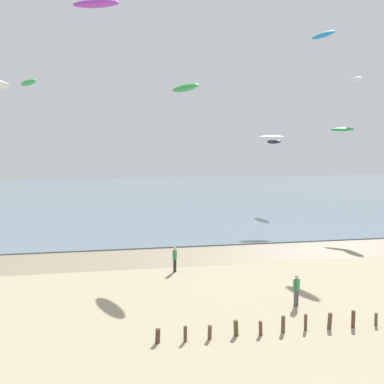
{
  "coord_description": "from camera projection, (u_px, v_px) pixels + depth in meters",
  "views": [
    {
      "loc": [
        -5.5,
        -8.71,
        8.72
      ],
      "look_at": [
        -1.86,
        11.67,
        6.31
      ],
      "focal_mm": 40.4,
      "sensor_mm": 36.0,
      "label": 1
    }
  ],
  "objects": [
    {
      "name": "person_nearest_camera",
      "position": [
        296.0,
        289.0,
        22.98
      ],
      "size": [
        0.46,
        0.4,
        1.71
      ],
      "color": "#4C4C56",
      "rests_on": "ground"
    },
    {
      "name": "wet_sand_strip",
      "position": [
        190.0,
        256.0,
        33.14
      ],
      "size": [
        120.0,
        5.52,
        0.01
      ],
      "primitive_type": "cube",
      "color": "gray",
      "rests_on": "ground"
    },
    {
      "name": "kite_aloft_5",
      "position": [
        185.0,
        88.0,
        32.62
      ],
      "size": [
        2.4,
        3.6,
        0.84
      ],
      "primitive_type": "ellipsoid",
      "rotation": [
        -0.3,
        0.0,
        1.96
      ],
      "color": "green"
    },
    {
      "name": "kite_aloft_4",
      "position": [
        271.0,
        137.0,
        44.51
      ],
      "size": [
        2.94,
        1.2,
        0.52
      ],
      "primitive_type": "ellipsoid",
      "rotation": [
        -0.07,
        0.0,
        3.05
      ],
      "color": "white"
    },
    {
      "name": "kite_aloft_0",
      "position": [
        28.0,
        82.0,
        35.9
      ],
      "size": [
        2.21,
        3.01,
        0.69
      ],
      "primitive_type": "ellipsoid",
      "rotation": [
        -0.28,
        0.0,
        2.05
      ],
      "color": "green"
    },
    {
      "name": "kite_aloft_10",
      "position": [
        96.0,
        4.0,
        26.04
      ],
      "size": [
        3.05,
        1.82,
        0.6
      ],
      "primitive_type": "ellipsoid",
      "rotation": [
        0.16,
        0.0,
        5.97
      ],
      "color": "purple"
    },
    {
      "name": "kite_aloft_9",
      "position": [
        323.0,
        35.0,
        39.01
      ],
      "size": [
        1.74,
        3.05,
        0.68
      ],
      "primitive_type": "ellipsoid",
      "rotation": [
        0.25,
        0.0,
        4.98
      ],
      "color": "#2384D1"
    },
    {
      "name": "kite_aloft_8",
      "position": [
        355.0,
        79.0,
        45.7
      ],
      "size": [
        1.1,
        2.51,
        0.53
      ],
      "primitive_type": "ellipsoid",
      "rotation": [
        0.19,
        0.0,
        1.68
      ],
      "color": "white"
    },
    {
      "name": "kite_aloft_12",
      "position": [
        274.0,
        142.0,
        54.29
      ],
      "size": [
        1.33,
        3.57,
        0.66
      ],
      "primitive_type": "ellipsoid",
      "rotation": [
        -0.09,
        0.0,
        1.62
      ],
      "color": "black"
    },
    {
      "name": "groyne_mid",
      "position": [
        333.0,
        321.0,
        20.22
      ],
      "size": [
        17.58,
        0.35,
        0.86
      ],
      "color": "#4F382D",
      "rests_on": "ground"
    },
    {
      "name": "kite_aloft_3",
      "position": [
        342.0,
        129.0,
        42.88
      ],
      "size": [
        2.23,
        2.1,
        0.52
      ],
      "primitive_type": "ellipsoid",
      "rotation": [
        0.24,
        0.0,
        5.56
      ],
      "color": "green"
    },
    {
      "name": "person_by_waterline",
      "position": [
        175.0,
        258.0,
        29.03
      ],
      "size": [
        0.34,
        0.53,
        1.71
      ],
      "color": "#232328",
      "rests_on": "ground"
    },
    {
      "name": "sea",
      "position": [
        150.0,
        196.0,
        70.06
      ],
      "size": [
        160.0,
        70.0,
        0.1
      ],
      "primitive_type": "cube",
      "color": "slate",
      "rests_on": "ground"
    }
  ]
}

